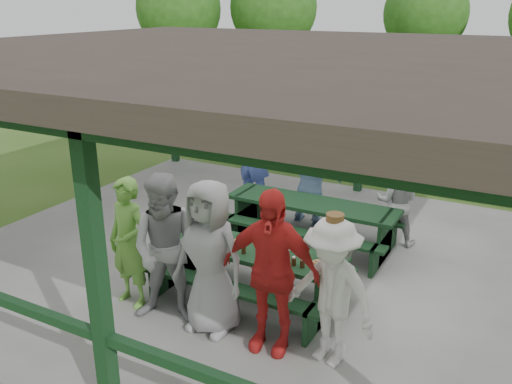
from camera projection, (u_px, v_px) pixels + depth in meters
The scene contains 19 objects.
ground at pixel (280, 266), 8.51m from camera, with size 90.00×90.00×0.00m, color #32551A.
concrete_slab at pixel (280, 264), 8.50m from camera, with size 10.00×8.00×0.10m, color slate.
pavilion_structure at pixel (284, 61), 7.46m from camera, with size 10.60×8.60×3.24m.
picnic_table_near at pixel (248, 266), 7.28m from camera, with size 2.61×1.39×0.75m.
picnic_table_far at pixel (311, 217), 8.91m from camera, with size 2.82×1.39×0.75m.
table_setting at pixel (258, 247), 7.13m from camera, with size 2.22×0.45×0.10m.
contestant_green at pixel (129, 243), 7.03m from camera, with size 0.64×0.42×1.76m, color #5C9637.
contestant_grey_left at pixel (168, 250), 6.63m from camera, with size 0.94×0.73×1.93m, color gray.
contestant_grey_mid at pixel (210, 258), 6.43m from camera, with size 0.94×0.61×1.93m, color gray.
contestant_red at pixel (270, 271), 6.07m from camera, with size 1.15×0.48×1.97m, color red.
contestant_white_fedora at pixel (331, 292), 5.86m from camera, with size 1.24×0.91×1.78m.
spectator_lblue at pixel (311, 176), 9.71m from camera, with size 1.63×0.52×1.76m, color #87ACD1.
spectator_blue at pixel (254, 156), 10.56m from camera, with size 0.72×0.47×1.98m, color #3F54A5.
spectator_grey at pixel (397, 202), 8.88m from camera, with size 0.71×0.56×1.47m, color gray.
pickup_truck at pixel (419, 113), 15.96m from camera, with size 2.74×5.93×1.65m, color silver.
farm_trailer at pixel (309, 125), 15.12m from camera, with size 3.79×2.37×1.32m.
tree_far_left at pixel (274, 8), 21.59m from camera, with size 3.48×3.48×5.43m.
tree_left at pixel (426, 14), 21.21m from camera, with size 3.27×3.27×5.11m.
tree_edge_left at pixel (179, 9), 21.90m from camera, with size 3.42×3.42×5.35m.
Camera 1 is at (3.28, -6.90, 3.95)m, focal length 38.00 mm.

